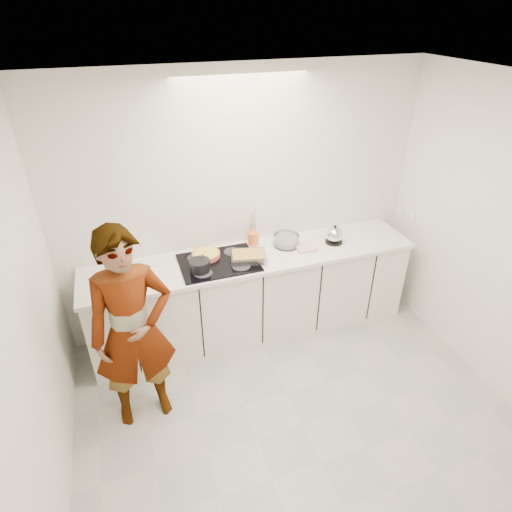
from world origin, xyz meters
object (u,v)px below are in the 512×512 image
object	(u,v)px
baking_dish	(248,256)
mixing_bowl	(286,241)
kettle	(334,235)
cook	(133,331)
utensil_crock	(253,238)
tart_dish	(206,254)
hob	(218,263)
saucepan	(200,266)

from	to	relation	value
baking_dish	mixing_bowl	xyz separation A→B (m)	(0.45, 0.16, 0.01)
mixing_bowl	kettle	xyz separation A→B (m)	(0.48, -0.10, 0.03)
kettle	cook	distance (m)	2.17
mixing_bowl	cook	xyz separation A→B (m)	(-1.57, -0.79, -0.09)
kettle	utensil_crock	world-z (taller)	kettle
baking_dish	tart_dish	bearing A→B (deg)	154.15
tart_dish	kettle	bearing A→B (deg)	-5.43
hob	tart_dish	distance (m)	0.16
cook	utensil_crock	bearing A→B (deg)	30.86
hob	saucepan	bearing A→B (deg)	-155.24
kettle	utensil_crock	bearing A→B (deg)	163.65
tart_dish	kettle	size ratio (longest dim) A/B	1.39
saucepan	baking_dish	bearing A→B (deg)	5.28
tart_dish	utensil_crock	xyz separation A→B (m)	(0.51, 0.11, 0.03)
saucepan	utensil_crock	world-z (taller)	saucepan
kettle	cook	bearing A→B (deg)	-161.38
mixing_bowl	cook	size ratio (longest dim) A/B	0.17
saucepan	cook	size ratio (longest dim) A/B	0.13
baking_dish	mixing_bowl	world-z (taller)	mixing_bowl
hob	cook	xyz separation A→B (m)	(-0.85, -0.68, -0.04)
utensil_crock	hob	bearing A→B (deg)	-150.73
cook	tart_dish	bearing A→B (deg)	41.94
saucepan	tart_dish	bearing A→B (deg)	64.18
baking_dish	utensil_crock	world-z (taller)	utensil_crock
hob	tart_dish	world-z (taller)	tart_dish
tart_dish	cook	bearing A→B (deg)	-132.96
cook	baking_dish	bearing A→B (deg)	24.49
hob	cook	bearing A→B (deg)	-141.04
tart_dish	baking_dish	distance (m)	0.41
hob	kettle	world-z (taller)	kettle
baking_dish	kettle	xyz separation A→B (m)	(0.93, 0.05, 0.03)
hob	saucepan	world-z (taller)	saucepan
mixing_bowl	kettle	world-z (taller)	kettle
utensil_crock	cook	distance (m)	1.57
kettle	cook	xyz separation A→B (m)	(-2.05, -0.69, -0.12)
mixing_bowl	utensil_crock	bearing A→B (deg)	157.07
baking_dish	cook	world-z (taller)	cook
hob	tart_dish	bearing A→B (deg)	123.43
tart_dish	mixing_bowl	xyz separation A→B (m)	(0.81, -0.02, 0.02)
mixing_bowl	kettle	distance (m)	0.49
hob	baking_dish	distance (m)	0.29
hob	tart_dish	size ratio (longest dim) A/B	2.29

